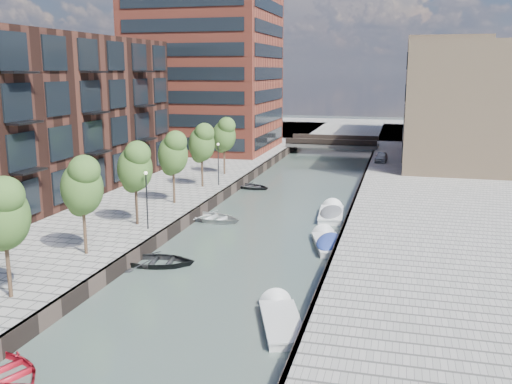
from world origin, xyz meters
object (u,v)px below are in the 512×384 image
at_px(sloop_1, 158,265).
at_px(sloop_3, 212,221).
at_px(car, 381,157).
at_px(tree_2, 82,184).
at_px(tree_3, 135,166).
at_px(motorboat_2, 280,320).
at_px(tree_1, 3,212).
at_px(bridge, 333,143).
at_px(motorboat_3, 328,243).
at_px(tree_5, 202,142).
at_px(sloop_4, 251,188).
at_px(tree_6, 224,134).
at_px(sloop_2, 5,375).
at_px(tree_4, 173,152).
at_px(motorboat_4, 331,214).

relative_size(sloop_1, sloop_3, 0.96).
height_order(sloop_1, car, car).
distance_m(tree_2, tree_3, 7.00).
bearing_deg(motorboat_2, sloop_1, 146.13).
relative_size(tree_2, tree_3, 1.00).
bearing_deg(tree_1, bridge, 82.07).
height_order(motorboat_2, motorboat_3, motorboat_3).
distance_m(tree_1, tree_5, 28.00).
distance_m(tree_2, sloop_3, 14.29).
bearing_deg(tree_5, sloop_4, 55.36).
bearing_deg(tree_6, sloop_1, -81.58).
bearing_deg(sloop_3, car, -8.61).
bearing_deg(tree_6, tree_2, -90.00).
height_order(tree_2, sloop_4, tree_2).
xyz_separation_m(tree_1, tree_5, (0.00, 28.00, 0.00)).
xyz_separation_m(bridge, sloop_3, (-4.70, -41.29, -1.39)).
bearing_deg(sloop_2, tree_6, 27.74).
xyz_separation_m(bridge, motorboat_3, (5.20, -45.62, -1.18)).
bearing_deg(tree_5, sloop_2, -84.18).
bearing_deg(sloop_1, motorboat_2, -131.58).
height_order(tree_3, tree_4, same).
relative_size(tree_3, motorboat_2, 1.10).
relative_size(tree_4, tree_6, 1.00).
relative_size(tree_6, motorboat_4, 1.05).
bearing_deg(motorboat_3, motorboat_2, -92.82).
height_order(tree_2, motorboat_4, tree_2).
distance_m(sloop_4, motorboat_4, 13.34).
height_order(tree_2, sloop_1, tree_2).
relative_size(tree_2, sloop_3, 1.20).
bearing_deg(sloop_2, tree_4, 30.31).
xyz_separation_m(tree_3, tree_5, (0.00, 14.00, 0.00)).
xyz_separation_m(motorboat_3, motorboat_4, (-0.76, 8.23, 0.02)).
xyz_separation_m(tree_3, motorboat_2, (13.07, -11.42, -5.21)).
bearing_deg(sloop_4, car, -22.59).
bearing_deg(sloop_4, sloop_2, -162.57).
bearing_deg(motorboat_2, tree_5, 117.20).
bearing_deg(sloop_4, tree_3, -172.74).
bearing_deg(motorboat_3, tree_5, 137.34).
bearing_deg(car, sloop_1, -104.96).
relative_size(tree_2, motorboat_3, 1.10).
bearing_deg(sloop_4, bridge, 7.36).
bearing_deg(bridge, motorboat_3, -83.50).
bearing_deg(bridge, tree_1, -97.93).
bearing_deg(motorboat_3, tree_4, 157.69).
height_order(sloop_2, car, car).
height_order(tree_1, sloop_4, tree_1).
bearing_deg(motorboat_3, motorboat_4, 95.30).
bearing_deg(sloop_4, sloop_1, -161.42).
xyz_separation_m(tree_2, tree_6, (0.00, 28.00, 0.00)).
bearing_deg(tree_6, motorboat_4, -41.37).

